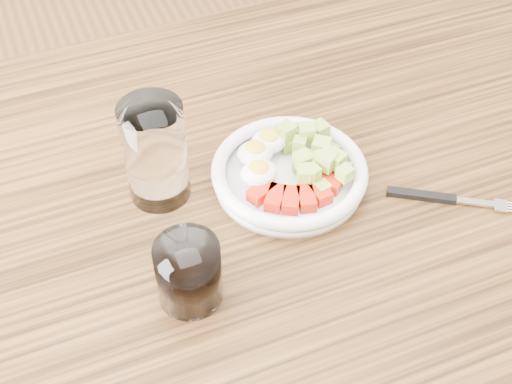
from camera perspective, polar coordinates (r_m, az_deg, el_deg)
dining_table at (r=0.98m, az=0.76°, el=-5.43°), size 1.50×0.90×0.77m
bowl at (r=0.93m, az=2.71°, el=1.74°), size 0.20×0.20×0.05m
fork at (r=0.95m, az=14.59°, el=-0.47°), size 0.16×0.11×0.01m
water_glass at (r=0.89m, az=-8.06°, el=3.15°), size 0.08×0.08×0.14m
coffee_glass at (r=0.80m, az=-5.41°, el=-6.47°), size 0.07×0.07×0.08m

